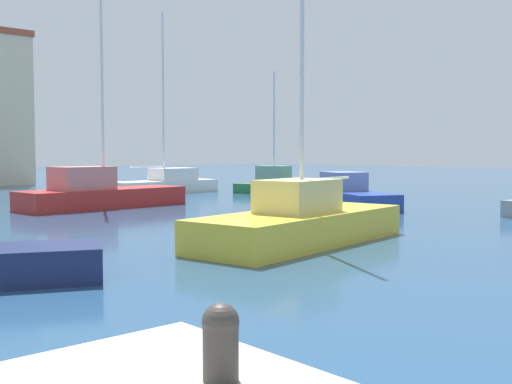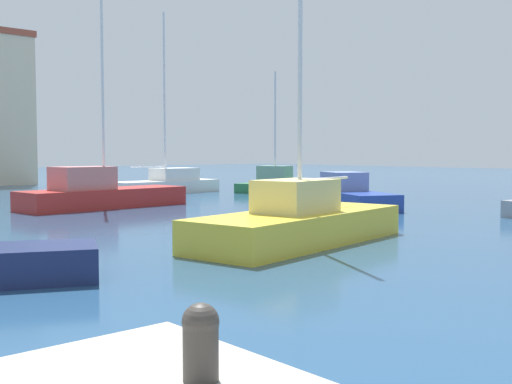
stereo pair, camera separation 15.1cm
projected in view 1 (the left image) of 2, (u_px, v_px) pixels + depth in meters
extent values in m
plane|color=navy|center=(140.00, 207.00, 29.75)|extent=(160.00, 160.00, 0.00)
cylinder|color=#38332D|center=(221.00, 351.00, 4.03)|extent=(0.23, 0.23, 0.39)
sphere|color=#38332D|center=(221.00, 322.00, 4.02)|extent=(0.24, 0.24, 0.24)
cube|color=#28703D|center=(274.00, 189.00, 39.27)|extent=(3.03, 5.36, 0.62)
cube|color=gray|center=(274.00, 175.00, 39.22)|extent=(1.68, 2.25, 1.14)
cylinder|color=silver|center=(274.00, 128.00, 39.02)|extent=(0.12, 0.12, 7.00)
cube|color=#233D93|center=(342.00, 198.00, 30.21)|extent=(5.01, 7.86, 0.78)
cube|color=#6E7DB1|center=(344.00, 181.00, 30.06)|extent=(2.29, 2.49, 0.89)
cube|color=#B22823|center=(104.00, 198.00, 29.48)|extent=(8.18, 3.07, 0.90)
cube|color=#C4716E|center=(82.00, 178.00, 28.60)|extent=(2.72, 2.02, 1.06)
cylinder|color=silver|center=(102.00, 66.00, 29.09)|extent=(0.12, 0.12, 11.41)
cube|color=white|center=(164.00, 187.00, 39.90)|extent=(7.45, 2.66, 0.80)
cube|color=silver|center=(173.00, 174.00, 40.39)|extent=(2.91, 1.98, 0.79)
cylinder|color=silver|center=(163.00, 97.00, 39.53)|extent=(0.12, 0.12, 10.58)
cylinder|color=silver|center=(147.00, 167.00, 38.87)|extent=(2.56, 0.25, 0.08)
cube|color=gold|center=(301.00, 228.00, 17.93)|extent=(7.95, 3.92, 0.91)
cube|color=#DFCD77|center=(298.00, 196.00, 17.73)|extent=(2.54, 1.99, 0.93)
cylinder|color=silver|center=(302.00, 46.00, 17.61)|extent=(0.12, 0.12, 9.38)
cylinder|color=silver|center=(326.00, 179.00, 18.93)|extent=(2.63, 0.57, 0.08)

